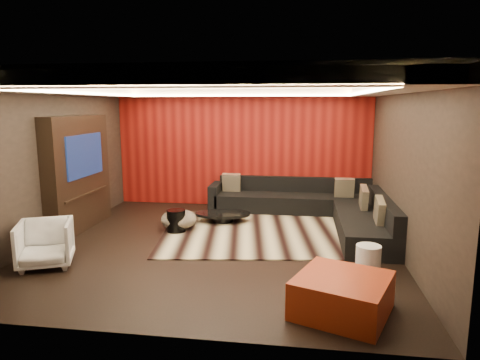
% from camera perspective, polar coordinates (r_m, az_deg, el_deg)
% --- Properties ---
extents(floor, '(6.00, 6.00, 0.02)m').
position_cam_1_polar(floor, '(7.52, -2.95, -8.72)').
color(floor, black).
rests_on(floor, ground).
extents(ceiling, '(6.00, 6.00, 0.02)m').
position_cam_1_polar(ceiling, '(7.13, -3.16, 13.26)').
color(ceiling, silver).
rests_on(ceiling, ground).
extents(wall_back, '(6.00, 0.02, 2.80)m').
position_cam_1_polar(wall_back, '(10.14, 0.28, 4.35)').
color(wall_back, black).
rests_on(wall_back, ground).
extents(wall_left, '(0.02, 6.00, 2.80)m').
position_cam_1_polar(wall_left, '(8.32, -23.85, 2.23)').
color(wall_left, black).
rests_on(wall_left, ground).
extents(wall_right, '(0.02, 6.00, 2.80)m').
position_cam_1_polar(wall_right, '(7.24, 21.03, 1.37)').
color(wall_right, black).
rests_on(wall_right, ground).
extents(red_feature_wall, '(5.98, 0.05, 2.78)m').
position_cam_1_polar(red_feature_wall, '(10.10, 0.24, 4.33)').
color(red_feature_wall, '#6B0C0A').
rests_on(red_feature_wall, ground).
extents(soffit_back, '(6.00, 0.60, 0.22)m').
position_cam_1_polar(soffit_back, '(9.79, 0.03, 11.71)').
color(soffit_back, silver).
rests_on(soffit_back, ground).
extents(soffit_front, '(6.00, 0.60, 0.22)m').
position_cam_1_polar(soffit_front, '(4.51, -10.10, 13.46)').
color(soffit_front, silver).
rests_on(soffit_front, ground).
extents(soffit_left, '(0.60, 4.80, 0.22)m').
position_cam_1_polar(soffit_left, '(8.10, -22.61, 11.29)').
color(soffit_left, silver).
rests_on(soffit_left, ground).
extents(soffit_right, '(0.60, 4.80, 0.22)m').
position_cam_1_polar(soffit_right, '(7.11, 19.20, 11.77)').
color(soffit_right, silver).
rests_on(soffit_right, ground).
extents(cove_back, '(4.80, 0.08, 0.04)m').
position_cam_1_polar(cove_back, '(9.45, -0.28, 11.22)').
color(cove_back, '#FFD899').
rests_on(cove_back, ground).
extents(cove_front, '(4.80, 0.08, 0.04)m').
position_cam_1_polar(cove_front, '(4.83, -8.78, 12.19)').
color(cove_front, '#FFD899').
rests_on(cove_front, ground).
extents(cove_left, '(0.08, 4.80, 0.04)m').
position_cam_1_polar(cove_left, '(7.93, -20.42, 10.82)').
color(cove_left, '#FFD899').
rests_on(cove_left, ground).
extents(cove_right, '(0.08, 4.80, 0.04)m').
position_cam_1_polar(cove_right, '(7.05, 16.40, 11.21)').
color(cove_right, '#FFD899').
rests_on(cove_right, ground).
extents(tv_surround, '(0.30, 2.00, 2.20)m').
position_cam_1_polar(tv_surround, '(8.79, -20.77, 0.84)').
color(tv_surround, black).
rests_on(tv_surround, ground).
extents(tv_screen, '(0.04, 1.30, 0.80)m').
position_cam_1_polar(tv_screen, '(8.67, -19.99, 3.10)').
color(tv_screen, black).
rests_on(tv_screen, ground).
extents(tv_shelf, '(0.04, 1.60, 0.04)m').
position_cam_1_polar(tv_shelf, '(8.78, -19.70, -1.76)').
color(tv_shelf, black).
rests_on(tv_shelf, ground).
extents(rug, '(4.37, 3.51, 0.02)m').
position_cam_1_polar(rug, '(8.23, 3.89, -6.91)').
color(rug, '#BEB48B').
rests_on(rug, floor).
extents(coffee_table, '(1.27, 1.27, 0.19)m').
position_cam_1_polar(coffee_table, '(8.86, -2.29, -4.96)').
color(coffee_table, black).
rests_on(coffee_table, rug).
extents(drum_stool, '(0.41, 0.41, 0.42)m').
position_cam_1_polar(drum_stool, '(8.24, -8.50, -5.38)').
color(drum_stool, black).
rests_on(drum_stool, rug).
extents(striped_pouf, '(0.74, 0.74, 0.38)m').
position_cam_1_polar(striped_pouf, '(8.41, -8.17, -5.22)').
color(striped_pouf, '#B9A990').
rests_on(striped_pouf, rug).
extents(white_side_table, '(0.41, 0.41, 0.44)m').
position_cam_1_polar(white_side_table, '(6.45, 16.71, -10.23)').
color(white_side_table, white).
rests_on(white_side_table, floor).
extents(orange_ottoman, '(1.30, 1.30, 0.45)m').
position_cam_1_polar(orange_ottoman, '(5.28, 13.47, -14.70)').
color(orange_ottoman, maroon).
rests_on(orange_ottoman, floor).
extents(armchair, '(0.99, 1.00, 0.70)m').
position_cam_1_polar(armchair, '(7.11, -24.54, -7.73)').
color(armchair, silver).
rests_on(armchair, floor).
extents(sectional_sofa, '(3.65, 3.50, 0.75)m').
position_cam_1_polar(sectional_sofa, '(9.11, 10.14, -3.73)').
color(sectional_sofa, black).
rests_on(sectional_sofa, floor).
extents(throw_pillows, '(3.20, 2.66, 0.50)m').
position_cam_1_polar(throw_pillows, '(8.86, 11.14, -1.78)').
color(throw_pillows, tan).
rests_on(throw_pillows, sectional_sofa).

